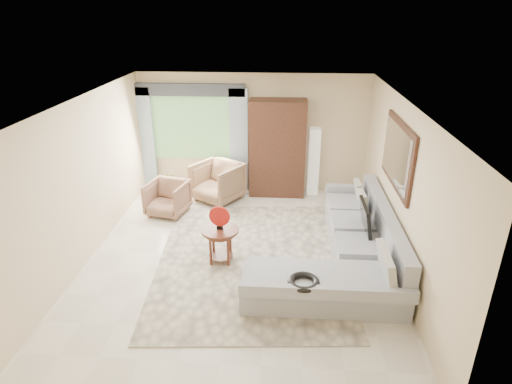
# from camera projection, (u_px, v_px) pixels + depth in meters

# --- Properties ---
(ground) EXTENTS (6.00, 6.00, 0.00)m
(ground) POSITION_uv_depth(u_px,v_px,m) (240.00, 257.00, 7.20)
(ground) COLOR silver
(ground) RESTS_ON ground
(area_rug) EXTENTS (3.29, 4.21, 0.02)m
(area_rug) POSITION_uv_depth(u_px,v_px,m) (250.00, 259.00, 7.12)
(area_rug) COLOR beige
(area_rug) RESTS_ON ground
(sectional_sofa) EXTENTS (2.30, 3.46, 0.90)m
(sectional_sofa) POSITION_uv_depth(u_px,v_px,m) (350.00, 252.00, 6.81)
(sectional_sofa) COLOR #9C9EA4
(sectional_sofa) RESTS_ON ground
(tv_screen) EXTENTS (0.14, 0.74, 0.48)m
(tv_screen) POSITION_uv_depth(u_px,v_px,m) (365.00, 217.00, 6.96)
(tv_screen) COLOR black
(tv_screen) RESTS_ON sectional_sofa
(garden_hose) EXTENTS (0.43, 0.43, 0.09)m
(garden_hose) POSITION_uv_depth(u_px,v_px,m) (304.00, 282.00, 5.63)
(garden_hose) COLOR black
(garden_hose) RESTS_ON sectional_sofa
(coffee_table) EXTENTS (0.60, 0.60, 0.60)m
(coffee_table) POSITION_uv_depth(u_px,v_px,m) (221.00, 245.00, 6.95)
(coffee_table) COLOR #431E12
(coffee_table) RESTS_ON ground
(red_disc) EXTENTS (0.34, 0.07, 0.34)m
(red_disc) POSITION_uv_depth(u_px,v_px,m) (219.00, 216.00, 6.74)
(red_disc) COLOR #B21711
(red_disc) RESTS_ON coffee_table
(armchair_left) EXTENTS (0.88, 0.90, 0.69)m
(armchair_left) POSITION_uv_depth(u_px,v_px,m) (167.00, 198.00, 8.56)
(armchair_left) COLOR #936750
(armchair_left) RESTS_ON ground
(armchair_right) EXTENTS (1.25, 1.25, 0.83)m
(armchair_right) POSITION_uv_depth(u_px,v_px,m) (218.00, 182.00, 9.14)
(armchair_right) COLOR #947C50
(armchair_right) RESTS_ON ground
(potted_plant) EXTENTS (0.51, 0.46, 0.49)m
(potted_plant) POSITION_uv_depth(u_px,v_px,m) (168.00, 182.00, 9.57)
(potted_plant) COLOR #999999
(potted_plant) RESTS_ON ground
(armoire) EXTENTS (1.20, 0.55, 2.10)m
(armoire) POSITION_uv_depth(u_px,v_px,m) (277.00, 148.00, 9.23)
(armoire) COLOR black
(armoire) RESTS_ON ground
(floor_lamp) EXTENTS (0.24, 0.24, 1.50)m
(floor_lamp) POSITION_uv_depth(u_px,v_px,m) (314.00, 161.00, 9.35)
(floor_lamp) COLOR silver
(floor_lamp) RESTS_ON ground
(window) EXTENTS (1.80, 0.04, 1.40)m
(window) POSITION_uv_depth(u_px,v_px,m) (192.00, 128.00, 9.43)
(window) COLOR #669E59
(window) RESTS_ON wall_back
(curtain_left) EXTENTS (0.40, 0.08, 2.30)m
(curtain_left) POSITION_uv_depth(u_px,v_px,m) (145.00, 139.00, 9.52)
(curtain_left) COLOR #9EB7CC
(curtain_left) RESTS_ON ground
(curtain_right) EXTENTS (0.40, 0.08, 2.30)m
(curtain_right) POSITION_uv_depth(u_px,v_px,m) (239.00, 141.00, 9.38)
(curtain_right) COLOR #9EB7CC
(curtain_right) RESTS_ON ground
(valance) EXTENTS (2.40, 0.12, 0.26)m
(valance) POSITION_uv_depth(u_px,v_px,m) (189.00, 90.00, 9.03)
(valance) COLOR #1E232D
(valance) RESTS_ON wall_back
(wall_mirror) EXTENTS (0.05, 1.70, 1.05)m
(wall_mirror) POSITION_uv_depth(u_px,v_px,m) (397.00, 155.00, 6.66)
(wall_mirror) COLOR black
(wall_mirror) RESTS_ON wall_right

